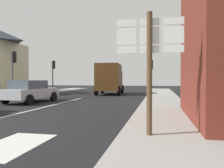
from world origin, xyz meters
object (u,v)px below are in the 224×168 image
object	(u,v)px
traffic_light_near_right	(149,64)
traffic_light_far_left	(53,69)
route_sign_post	(149,60)
traffic_light_far_right	(151,69)
traffic_light_near_left	(13,64)
delivery_truck	(110,78)
sedan_far	(30,91)

from	to	relation	value
traffic_light_near_right	traffic_light_far_left	size ratio (longest dim) A/B	0.99
route_sign_post	traffic_light_far_right	bearing A→B (deg)	91.55
traffic_light_far_left	traffic_light_near_left	bearing A→B (deg)	-90.00
delivery_truck	sedan_far	bearing A→B (deg)	-110.72
sedan_far	traffic_light_near_left	world-z (taller)	traffic_light_near_left
delivery_truck	traffic_light_near_left	xyz separation A→B (m)	(-6.69, -6.12, 1.16)
route_sign_post	traffic_light_near_left	size ratio (longest dim) A/B	0.84
sedan_far	traffic_light_far_right	bearing A→B (deg)	50.86
sedan_far	traffic_light_near_right	xyz separation A→B (m)	(7.60, 3.52, 1.89)
traffic_light_far_left	traffic_light_near_left	size ratio (longest dim) A/B	0.95
traffic_light_far_right	traffic_light_far_left	world-z (taller)	traffic_light_far_left
traffic_light_far_right	delivery_truck	bearing A→B (deg)	-176.34
traffic_light_far_right	sedan_far	bearing A→B (deg)	-129.14
traffic_light_far_right	traffic_light_near_left	bearing A→B (deg)	-149.55
sedan_far	traffic_light_near_left	xyz separation A→B (m)	(-3.26, 2.95, 2.05)
route_sign_post	traffic_light_far_left	size ratio (longest dim) A/B	0.88
traffic_light_near_right	traffic_light_far_right	world-z (taller)	traffic_light_near_right
traffic_light_far_right	traffic_light_near_left	world-z (taller)	traffic_light_near_left
sedan_far	route_sign_post	bearing A→B (deg)	-44.66
traffic_light_far_left	traffic_light_near_right	bearing A→B (deg)	-31.43
delivery_truck	route_sign_post	bearing A→B (deg)	-74.78
sedan_far	traffic_light_far_right	world-z (taller)	traffic_light_far_right
sedan_far	delivery_truck	world-z (taller)	delivery_truck
delivery_truck	traffic_light_far_right	distance (m)	4.27
traffic_light_near_right	traffic_light_far_left	distance (m)	12.73
route_sign_post	traffic_light_near_left	bearing A→B (deg)	136.04
delivery_truck	route_sign_post	size ratio (longest dim) A/B	1.60
sedan_far	delivery_truck	distance (m)	9.74
traffic_light_near_right	traffic_light_near_left	distance (m)	10.87
sedan_far	route_sign_post	distance (m)	11.41
delivery_truck	route_sign_post	xyz separation A→B (m)	(4.64, -17.04, 0.35)
route_sign_post	delivery_truck	bearing A→B (deg)	105.22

